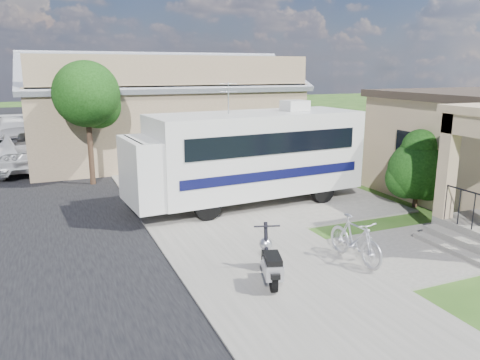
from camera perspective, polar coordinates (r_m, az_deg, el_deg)
name	(u,v)px	position (r m, az deg, el deg)	size (l,w,h in m)	color
ground	(300,254)	(11.27, 7.38, -8.96)	(120.00, 120.00, 0.00)	#1C3A0F
sidewalk_slab	(160,172)	(19.91, -9.73, 0.94)	(4.00, 80.00, 0.06)	#605D56
driveway_slab	(272,199)	(15.68, 3.92, -2.31)	(7.00, 6.00, 0.05)	#605D56
walk_slab	(430,249)	(12.27, 22.14, -7.84)	(4.00, 3.00, 0.05)	#605D56
warehouse	(160,116)	(23.65, -9.77, 7.71)	(12.50, 8.40, 5.04)	#7B664D
street_tree_a	(89,97)	(18.12, -17.88, 9.57)	(2.44, 2.40, 4.58)	#301F15
street_tree_b	(72,85)	(28.08, -19.83, 10.87)	(2.44, 2.40, 4.73)	#301F15
street_tree_c	(64,85)	(37.07, -20.64, 10.80)	(2.44, 2.40, 4.42)	#301F15
motorhome	(248,154)	(14.78, 0.97, 3.21)	(7.64, 2.90, 3.84)	beige
shrub	(418,167)	(15.63, 20.88, 1.45)	(2.01, 1.92, 2.47)	#301F15
scooter	(270,263)	(9.57, 3.71, -10.03)	(0.77, 1.55, 1.04)	black
bicycle	(355,242)	(10.80, 13.85, -7.32)	(0.48, 1.71, 1.03)	#B2B2BA
pickup_truck	(24,147)	(22.68, -24.86, 3.66)	(3.01, 6.52, 1.81)	silver
van	(17,132)	(28.97, -25.54, 5.29)	(2.30, 5.66, 1.64)	silver
garden_hose	(436,233)	(13.25, 22.75, -5.99)	(0.46, 0.46, 0.21)	#176814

